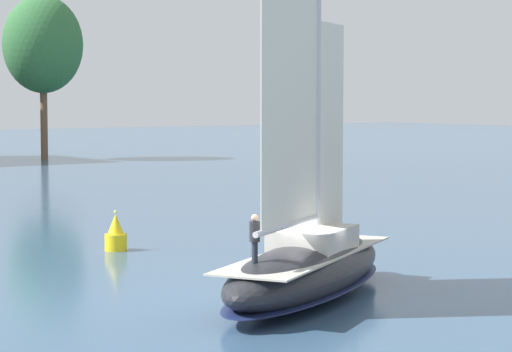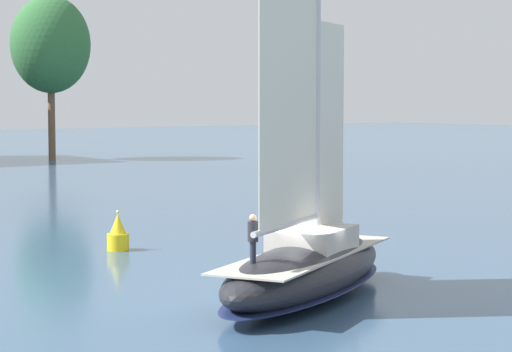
# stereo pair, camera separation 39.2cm
# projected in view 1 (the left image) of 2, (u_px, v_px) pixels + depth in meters

# --- Properties ---
(ground_plane) EXTENTS (400.00, 400.00, 0.00)m
(ground_plane) POSITION_uv_depth(u_px,v_px,m) (307.00, 299.00, 35.16)
(ground_plane) COLOR #385675
(tree_shore_right) EXTENTS (9.33, 9.33, 19.21)m
(tree_shore_right) POSITION_uv_depth(u_px,v_px,m) (43.00, 45.00, 116.42)
(tree_shore_right) COLOR brown
(tree_shore_right) RESTS_ON ground
(sailboat_main) EXTENTS (12.17, 8.75, 16.53)m
(sailboat_main) POSITION_uv_depth(u_px,v_px,m) (307.00, 263.00, 35.08)
(sailboat_main) COLOR #232328
(sailboat_main) RESTS_ON ground
(channel_buoy) EXTENTS (1.04, 1.04, 1.89)m
(channel_buoy) POSITION_uv_depth(u_px,v_px,m) (116.00, 235.00, 46.43)
(channel_buoy) COLOR yellow
(channel_buoy) RESTS_ON ground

